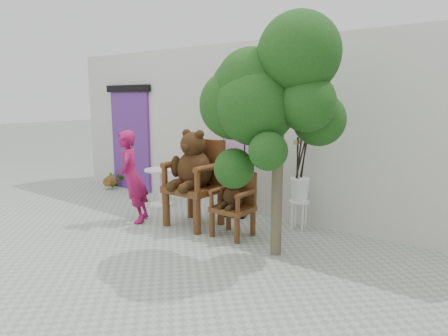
% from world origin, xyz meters
% --- Properties ---
extents(ground_plane, '(60.00, 60.00, 0.00)m').
position_xyz_m(ground_plane, '(0.00, 0.00, 0.00)').
color(ground_plane, '#9BA392').
rests_on(ground_plane, ground).
extents(back_wall, '(9.00, 1.00, 3.00)m').
position_xyz_m(back_wall, '(0.00, 3.10, 1.50)').
color(back_wall, beige).
rests_on(back_wall, ground).
extents(doorway, '(1.40, 0.11, 2.33)m').
position_xyz_m(doorway, '(-3.00, 2.58, 1.16)').
color(doorway, '#54297B').
rests_on(doorway, ground).
extents(chair_big, '(0.79, 0.82, 1.56)m').
position_xyz_m(chair_big, '(-0.16, 1.50, 0.90)').
color(chair_big, '#44230E').
rests_on(chair_big, ground).
extents(chair_small, '(0.55, 0.51, 0.96)m').
position_xyz_m(chair_small, '(0.65, 1.46, 0.57)').
color(chair_small, '#44230E').
rests_on(chair_small, ground).
extents(person, '(0.63, 0.66, 1.52)m').
position_xyz_m(person, '(-1.09, 1.00, 0.76)').
color(person, '#97124A').
rests_on(person, ground).
extents(cafe_table, '(0.60, 0.60, 0.70)m').
position_xyz_m(cafe_table, '(-1.50, 2.02, 0.44)').
color(cafe_table, white).
rests_on(cafe_table, ground).
extents(display_stand, '(0.54, 0.48, 1.51)m').
position_xyz_m(display_stand, '(0.04, 2.30, 0.58)').
color(display_stand, black).
rests_on(display_stand, ground).
extents(stool_bucket, '(0.32, 0.32, 1.45)m').
position_xyz_m(stool_bucket, '(1.28, 2.35, 0.64)').
color(stool_bucket, white).
rests_on(stool_bucket, ground).
extents(tree, '(1.76, 1.46, 3.04)m').
position_xyz_m(tree, '(1.43, 1.02, 2.08)').
color(tree, '#483D2B').
rests_on(tree, ground).
extents(potted_plant, '(0.51, 0.47, 0.47)m').
position_xyz_m(potted_plant, '(-3.40, 2.35, 0.23)').
color(potted_plant, black).
rests_on(potted_plant, ground).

